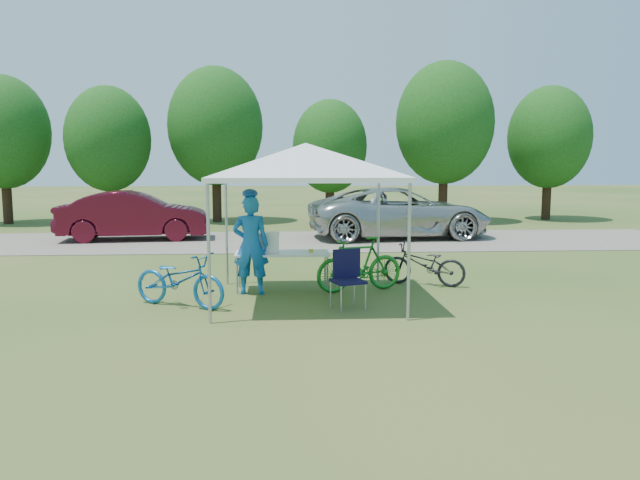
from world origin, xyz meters
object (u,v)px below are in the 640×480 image
Objects in this scene: folding_table at (282,255)px; bike_blue at (180,280)px; cooler at (266,242)px; sedan at (134,216)px; bike_dark at (424,264)px; bike_green at (359,264)px; folding_chair at (347,273)px; cyclist at (251,245)px; minivan at (400,213)px.

folding_table is 1.00× the size of bike_blue.
cooler is 0.12× the size of sedan.
bike_dark is at bearing 5.58° from folding_table.
bike_dark is at bearing 5.02° from cooler.
bike_green reaches higher than bike_blue.
bike_green is (0.36, 1.25, -0.06)m from folding_chair.
cyclist reaches higher than bike_dark.
bike_dark is at bearing 27.01° from folding_chair.
sedan reaches higher than cooler.
folding_chair reaches higher than folding_table.
cyclist is 3.42m from bike_dark.
bike_blue is 0.39× the size of sedan.
sedan is at bearing 84.75° from minivan.
folding_chair is 0.60× the size of bike_dark.
cooler is 0.29× the size of cyclist.
bike_green is (1.75, -0.19, -0.40)m from cooler.
folding_chair is 0.17× the size of minivan.
cooler is 8.79m from sedan.
cooler is at bearing -113.09° from bike_green.
bike_green is 0.30× the size of minivan.
bike_blue is at bearing 42.93° from cyclist.
bike_blue is at bearing -143.87° from folding_table.
folding_table is at bearing 149.15° from minivan.
folding_table is 1.46m from bike_green.
minivan is (4.26, 8.03, -0.09)m from cyclist.
sedan reaches higher than bike_green.
minivan is at bearing 147.35° from bike_green.
cooler is 0.31× the size of bike_green.
bike_blue is 4.73m from bike_dark.
cyclist is at bearing -22.71° from bike_blue.
folding_chair is 2.80m from bike_blue.
bike_green is (1.44, -0.19, -0.17)m from folding_table.
cyclist is 2.05m from bike_green.
cyclist is at bearing -159.80° from sedan.
folding_table is 0.39× the size of sedan.
cooler is at bearing 147.30° from minivan.
cyclist is at bearing 126.96° from folding_chair.
bike_dark is 0.36× the size of sedan.
folding_table is 0.39m from cooler.
cyclist is (-1.65, 1.14, 0.33)m from folding_chair.
bike_dark is (2.77, 0.27, -0.26)m from folding_table.
folding_chair is 0.21× the size of sedan.
minivan reaches higher than folding_table.
bike_dark is at bearing 167.60° from minivan.
folding_chair is 1.30m from bike_green.
folding_chair is 10.74m from sedan.
folding_table is 1.82× the size of folding_chair.
cooler is 0.09× the size of minivan.
folding_chair is at bearing 148.52° from cyclist.
bike_dark is (4.48, 1.52, -0.04)m from bike_blue.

